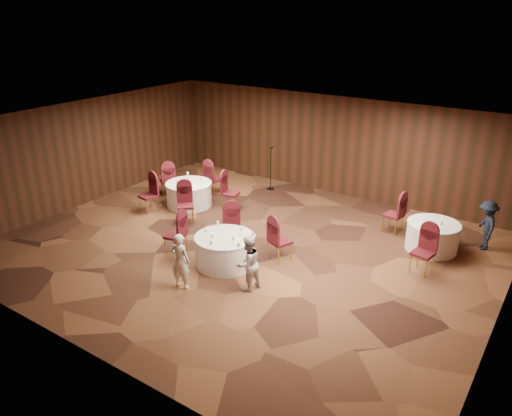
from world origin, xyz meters
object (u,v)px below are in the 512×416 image
Objects in this scene: woman_a at (180,261)px; man_c at (486,225)px; mic_stand at (271,177)px; table_main at (225,250)px; woman_b at (248,264)px; table_right at (432,236)px; table_left at (189,194)px.

man_c is (5.17, 5.78, 0.00)m from woman_a.
mic_stand is 1.12× the size of man_c.
table_main is 1.14× the size of woman_b.
woman_b reaches higher than table_right.
table_right is 1.03× the size of woman_b.
woman_a reaches higher than table_left.
woman_a is 7.75m from man_c.
table_left is 4.88m from woman_a.
table_right is (7.15, 1.17, 0.00)m from table_left.
table_left is (-3.23, 2.40, -0.00)m from table_main.
table_left is 1.12× the size of woman_b.
man_c is (6.92, -0.66, 0.24)m from mic_stand.
table_left is 5.30m from woman_b.
mic_stand reaches higher than woman_a.
woman_a reaches higher than woman_b.
woman_b is at bearing -29.21° from table_main.
man_c reaches higher than table_left.
woman_a reaches higher than table_right.
man_c is at bearing 36.95° from table_right.
table_main is 1.10× the size of man_c.
man_c is (3.89, 5.02, 0.02)m from woman_b.
table_right is at bearing 161.19° from woman_b.
table_main is at bearing -69.24° from mic_stand.
woman_b is at bearing -155.42° from woman_a.
woman_b is at bearing -34.82° from table_left.
table_main is at bearing -137.58° from table_right.
table_main is 1.30m from woman_b.
mic_stand is (-5.83, 1.48, 0.04)m from table_right.
table_right is 5.05m from woman_b.
woman_b is at bearing -62.36° from man_c.
table_main is 1.02× the size of table_left.
man_c is (5.00, 4.40, 0.28)m from table_main.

